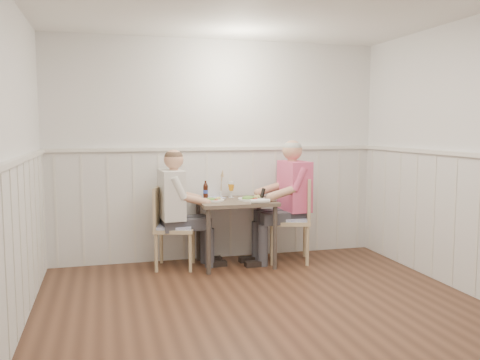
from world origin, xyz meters
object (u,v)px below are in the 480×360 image
(grass_vase, at_px, (221,184))
(dining_table, at_px, (235,209))
(man_in_pink, at_px, (291,210))
(chair_left, at_px, (170,224))
(beer_bottle, at_px, (206,191))
(diner_cream, at_px, (176,218))
(chair_right, at_px, (294,216))

(grass_vase, bearing_deg, dining_table, -70.30)
(man_in_pink, distance_m, grass_vase, 0.88)
(chair_left, height_order, beer_bottle, beer_bottle)
(diner_cream, height_order, beer_bottle, diner_cream)
(dining_table, relative_size, chair_right, 0.86)
(chair_left, height_order, diner_cream, diner_cream)
(dining_table, bearing_deg, beer_bottle, 143.19)
(chair_left, relative_size, diner_cream, 0.68)
(dining_table, bearing_deg, chair_right, -2.19)
(grass_vase, bearing_deg, chair_left, -160.72)
(dining_table, distance_m, man_in_pink, 0.67)
(dining_table, distance_m, diner_cream, 0.69)
(chair_right, bearing_deg, diner_cream, 177.15)
(chair_left, relative_size, grass_vase, 2.73)
(dining_table, height_order, beer_bottle, beer_bottle)
(dining_table, xyz_separation_m, grass_vase, (-0.11, 0.29, 0.26))
(dining_table, distance_m, grass_vase, 0.40)
(chair_right, distance_m, beer_bottle, 1.08)
(beer_bottle, bearing_deg, diner_cream, -154.25)
(chair_right, height_order, chair_left, chair_right)
(dining_table, xyz_separation_m, chair_right, (0.71, -0.03, -0.11))
(man_in_pink, height_order, beer_bottle, man_in_pink)
(man_in_pink, bearing_deg, diner_cream, 177.94)
(man_in_pink, relative_size, grass_vase, 4.32)
(man_in_pink, xyz_separation_m, beer_bottle, (-0.97, 0.23, 0.23))
(man_in_pink, bearing_deg, chair_right, -27.22)
(chair_right, relative_size, man_in_pink, 0.68)
(beer_bottle, bearing_deg, grass_vase, 19.62)
(dining_table, distance_m, chair_right, 0.72)
(diner_cream, relative_size, grass_vase, 4.04)
(chair_right, height_order, man_in_pink, man_in_pink)
(chair_left, xyz_separation_m, diner_cream, (0.06, -0.03, 0.07))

